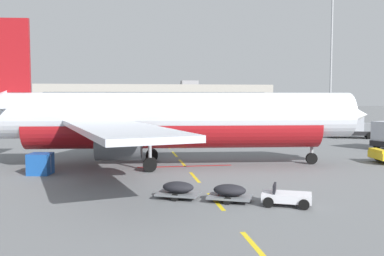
{
  "coord_description": "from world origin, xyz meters",
  "views": [
    {
      "loc": [
        13.03,
        -13.03,
        5.84
      ],
      "look_at": [
        19.47,
        27.59,
        2.81
      ],
      "focal_mm": 39.7,
      "sensor_mm": 36.0,
      "label": 1
    }
  ],
  "objects_px": {
    "catering_truck": "(350,126)",
    "baggage_train": "(230,193)",
    "uld_cargo_container": "(40,164)",
    "airliner_foreground": "(168,119)",
    "apron_light_mast_far": "(332,43)"
  },
  "relations": [
    {
      "from": "uld_cargo_container",
      "to": "airliner_foreground",
      "type": "bearing_deg",
      "value": 14.35
    },
    {
      "from": "catering_truck",
      "to": "apron_light_mast_far",
      "type": "height_order",
      "value": "apron_light_mast_far"
    },
    {
      "from": "apron_light_mast_far",
      "to": "airliner_foreground",
      "type": "bearing_deg",
      "value": -131.21
    },
    {
      "from": "apron_light_mast_far",
      "to": "catering_truck",
      "type": "bearing_deg",
      "value": -109.34
    },
    {
      "from": "baggage_train",
      "to": "uld_cargo_container",
      "type": "distance_m",
      "value": 15.95
    },
    {
      "from": "uld_cargo_container",
      "to": "apron_light_mast_far",
      "type": "xyz_separation_m",
      "value": [
        44.91,
        42.51,
        15.22
      ]
    },
    {
      "from": "airliner_foreground",
      "to": "baggage_train",
      "type": "xyz_separation_m",
      "value": [
        2.2,
        -12.93,
        -3.42
      ]
    },
    {
      "from": "airliner_foreground",
      "to": "baggage_train",
      "type": "distance_m",
      "value": 13.55
    },
    {
      "from": "catering_truck",
      "to": "baggage_train",
      "type": "height_order",
      "value": "catering_truck"
    },
    {
      "from": "airliner_foreground",
      "to": "apron_light_mast_far",
      "type": "distance_m",
      "value": 54.51
    },
    {
      "from": "uld_cargo_container",
      "to": "apron_light_mast_far",
      "type": "height_order",
      "value": "apron_light_mast_far"
    },
    {
      "from": "baggage_train",
      "to": "airliner_foreground",
      "type": "bearing_deg",
      "value": 99.65
    },
    {
      "from": "catering_truck",
      "to": "apron_light_mast_far",
      "type": "xyz_separation_m",
      "value": [
        6.94,
        19.78,
        14.38
      ]
    },
    {
      "from": "airliner_foreground",
      "to": "catering_truck",
      "type": "xyz_separation_m",
      "value": [
        28.08,
        20.2,
        -2.3
      ]
    },
    {
      "from": "catering_truck",
      "to": "apron_light_mast_far",
      "type": "bearing_deg",
      "value": 70.66
    }
  ]
}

